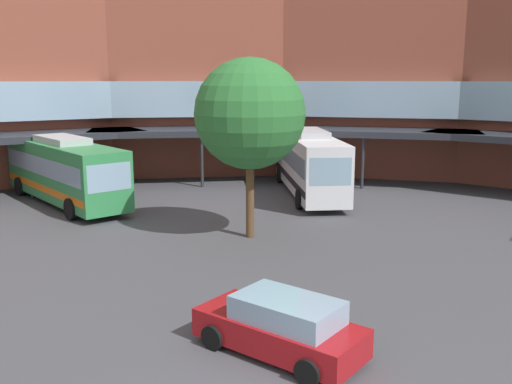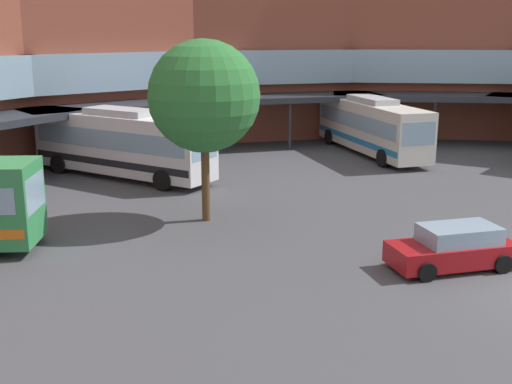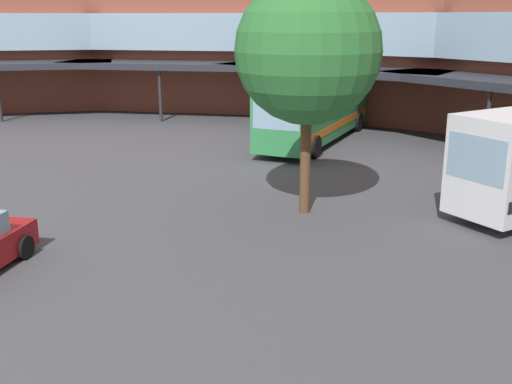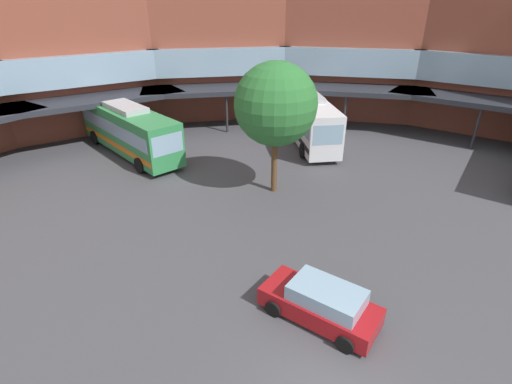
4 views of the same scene
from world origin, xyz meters
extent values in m
cube|color=brown|center=(12.58, 30.32, 8.61)|extent=(15.41, 10.98, 17.21)
cube|color=#8CADC6|center=(12.35, 29.77, 5.51)|extent=(14.19, 10.66, 2.41)
cube|color=#282B33|center=(10.66, 25.70, 3.44)|extent=(14.65, 9.13, 0.40)
cylinder|color=#2D2D33|center=(10.05, 24.23, 1.72)|extent=(0.20, 0.20, 3.44)
cube|color=brown|center=(0.00, 32.83, 8.61)|extent=(14.20, 6.00, 17.21)
cube|color=#8CADC6|center=(0.00, 32.23, 5.51)|extent=(12.78, 6.24, 2.41)
cube|color=#282B33|center=(0.00, 27.83, 3.44)|extent=(14.20, 4.00, 0.40)
cylinder|color=#2D2D33|center=(0.00, 26.23, 1.72)|extent=(0.20, 0.20, 3.44)
cube|color=brown|center=(-12.58, 30.32, 8.61)|extent=(15.41, 10.98, 17.21)
cube|color=#8CADC6|center=(-12.35, 29.77, 5.51)|extent=(14.19, 10.66, 2.41)
cube|color=#282B33|center=(-10.66, 25.70, 3.44)|extent=(14.65, 9.13, 0.40)
cylinder|color=#2D2D33|center=(-10.05, 24.23, 1.72)|extent=(0.20, 0.20, 3.44)
cube|color=#338C4C|center=(-7.85, 22.50, 1.88)|extent=(8.17, 11.08, 3.06)
cube|color=#8CADC6|center=(-7.85, 22.50, 2.25)|extent=(7.85, 10.52, 0.98)
cube|color=orange|center=(-7.85, 22.50, 1.02)|extent=(8.07, 10.90, 0.37)
cube|color=#8CADC6|center=(-4.88, 17.67, 2.25)|extent=(1.98, 1.28, 1.35)
cube|color=#B2B2B7|center=(-7.85, 22.50, 3.59)|extent=(3.68, 4.45, 0.36)
cylinder|color=black|center=(-4.72, 19.86, 0.55)|extent=(0.83, 1.09, 1.10)
cylinder|color=black|center=(-6.90, 18.52, 0.55)|extent=(0.83, 1.09, 1.10)
cylinder|color=black|center=(-8.79, 26.48, 0.55)|extent=(0.83, 1.09, 1.10)
cylinder|color=black|center=(-10.97, 25.14, 0.55)|extent=(0.83, 1.09, 1.10)
cube|color=white|center=(6.26, 22.99, 1.95)|extent=(3.04, 11.65, 3.20)
cube|color=#8CADC6|center=(6.26, 22.99, 2.34)|extent=(3.06, 10.96, 1.02)
cube|color=black|center=(6.26, 22.99, 1.05)|extent=(3.06, 11.42, 0.38)
cube|color=#8CADC6|center=(5.96, 17.28, 2.34)|extent=(2.16, 0.23, 1.41)
cube|color=#B2B2B7|center=(6.26, 22.99, 3.73)|extent=(1.93, 4.24, 0.36)
cylinder|color=black|center=(7.28, 19.01, 0.55)|extent=(0.36, 1.11, 1.10)
cylinder|color=black|center=(4.83, 19.14, 0.55)|extent=(0.36, 1.11, 1.10)
cylinder|color=black|center=(7.68, 26.84, 0.55)|extent=(0.36, 1.11, 1.10)
cylinder|color=black|center=(5.24, 26.97, 0.55)|extent=(0.36, 1.11, 1.10)
cube|color=#A51419|center=(0.77, 3.49, 0.55)|extent=(4.36, 4.41, 0.75)
cube|color=#8CADC6|center=(0.94, 3.32, 1.23)|extent=(2.97, 3.00, 0.60)
cylinder|color=black|center=(-0.89, 3.91, 0.33)|extent=(0.62, 0.63, 0.66)
cylinder|color=black|center=(0.41, 5.16, 0.33)|extent=(0.62, 0.63, 0.66)
cylinder|color=black|center=(1.13, 1.83, 0.33)|extent=(0.62, 0.63, 0.66)
cylinder|color=black|center=(2.43, 3.08, 0.33)|extent=(0.62, 0.63, 0.66)
cylinder|color=brown|center=(1.49, 14.22, 2.06)|extent=(0.36, 0.36, 4.12)
sphere|color=#2D7233|center=(1.49, 14.22, 5.43)|extent=(4.75, 4.75, 4.75)
camera|label=1|loc=(-1.75, -9.63, 6.92)|focal=39.47mm
camera|label=2|loc=(-21.02, -0.80, 8.13)|focal=44.88mm
camera|label=3|loc=(17.08, 1.53, 6.48)|focal=42.80mm
camera|label=4|loc=(-3.55, -6.80, 10.93)|focal=27.14mm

